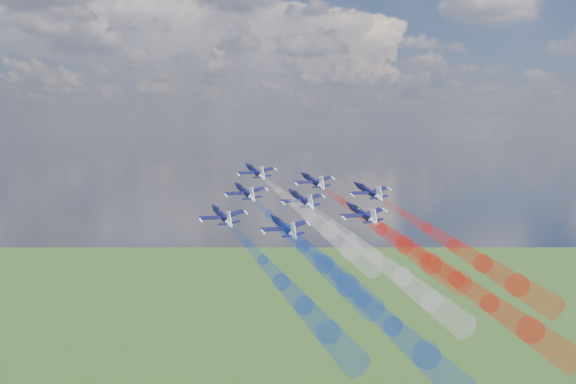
# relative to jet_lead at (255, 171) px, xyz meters

# --- Properties ---
(jet_lead) EXTENTS (16.61, 17.63, 8.01)m
(jet_lead) POSITION_rel_jet_lead_xyz_m (0.00, 0.00, 0.00)
(jet_lead) COLOR black
(trail_lead) EXTENTS (31.90, 45.08, 17.68)m
(trail_lead) POSITION_rel_jet_lead_xyz_m (17.18, -25.55, -7.91)
(trail_lead) COLOR white
(jet_inner_left) EXTENTS (16.61, 17.63, 8.01)m
(jet_inner_left) POSITION_rel_jet_lead_xyz_m (0.09, -13.57, -3.98)
(jet_inner_left) COLOR black
(trail_inner_left) EXTENTS (31.90, 45.08, 17.68)m
(trail_inner_left) POSITION_rel_jet_lead_xyz_m (17.28, -39.12, -11.90)
(trail_inner_left) COLOR blue
(jet_inner_right) EXTENTS (16.61, 17.63, 8.01)m
(jet_inner_right) POSITION_rel_jet_lead_xyz_m (15.39, -2.78, -2.03)
(jet_inner_right) COLOR black
(trail_inner_right) EXTENTS (31.90, 45.08, 17.68)m
(trail_inner_right) POSITION_rel_jet_lead_xyz_m (32.57, -28.33, -9.94)
(trail_inner_right) COLOR red
(jet_outer_left) EXTENTS (16.61, 17.63, 8.01)m
(jet_outer_left) POSITION_rel_jet_lead_xyz_m (-2.10, -27.46, -7.89)
(jet_outer_left) COLOR black
(trail_outer_left) EXTENTS (31.90, 45.08, 17.68)m
(trail_outer_left) POSITION_rel_jet_lead_xyz_m (15.08, -53.01, -15.80)
(trail_outer_left) COLOR blue
(jet_center_third) EXTENTS (16.61, 17.63, 8.01)m
(jet_center_third) POSITION_rel_jet_lead_xyz_m (14.12, -16.65, -5.20)
(jet_center_third) COLOR black
(trail_center_third) EXTENTS (31.90, 45.08, 17.68)m
(trail_center_third) POSITION_rel_jet_lead_xyz_m (31.30, -42.20, -13.11)
(trail_center_third) COLOR white
(jet_outer_right) EXTENTS (16.61, 17.63, 8.01)m
(jet_outer_right) POSITION_rel_jet_lead_xyz_m (29.47, -8.57, -3.97)
(jet_outer_right) COLOR black
(trail_outer_right) EXTENTS (31.90, 45.08, 17.68)m
(trail_outer_right) POSITION_rel_jet_lead_xyz_m (46.66, -34.12, -11.88)
(trail_outer_right) COLOR red
(jet_rear_left) EXTENTS (16.61, 17.63, 8.01)m
(jet_rear_left) POSITION_rel_jet_lead_xyz_m (12.14, -31.11, -9.51)
(jet_rear_left) COLOR black
(trail_rear_left) EXTENTS (31.90, 45.08, 17.68)m
(trail_rear_left) POSITION_rel_jet_lead_xyz_m (29.32, -56.66, -17.42)
(trail_rear_left) COLOR blue
(jet_rear_right) EXTENTS (16.61, 17.63, 8.01)m
(jet_rear_right) POSITION_rel_jet_lead_xyz_m (28.28, -23.21, -7.43)
(jet_rear_right) COLOR black
(trail_rear_right) EXTENTS (31.90, 45.08, 17.68)m
(trail_rear_right) POSITION_rel_jet_lead_xyz_m (45.46, -48.76, -15.34)
(trail_rear_right) COLOR red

